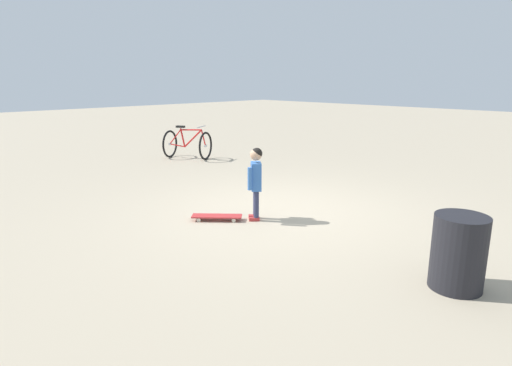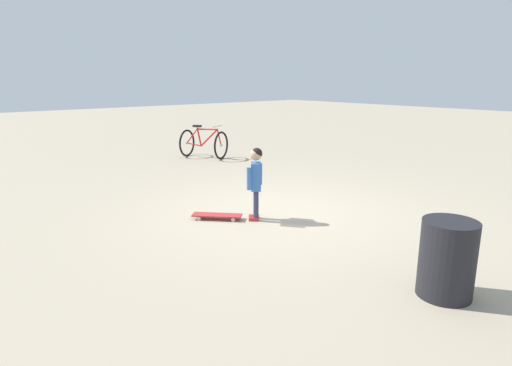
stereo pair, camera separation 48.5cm
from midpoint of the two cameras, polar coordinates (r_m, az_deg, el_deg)
ground_plane at (r=6.65m, az=5.73°, el=-3.92°), size 50.00×50.00×0.00m
child_person at (r=6.11m, az=2.26°, el=0.95°), size 0.38×0.28×1.06m
skateboard at (r=6.28m, az=-3.02°, el=-4.36°), size 0.64×0.66×0.07m
bicycle_near at (r=11.14m, az=-5.74°, el=5.29°), size 1.11×1.27×0.85m
trash_bin at (r=4.53m, az=26.99°, el=-9.05°), size 0.51×0.51×0.74m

